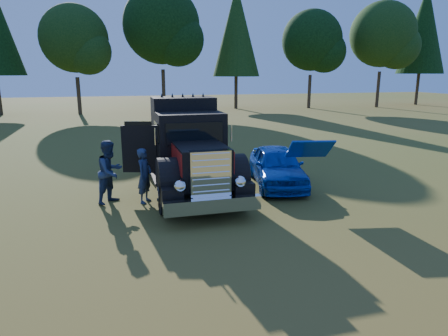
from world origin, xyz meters
TOP-DOWN VIEW (x-y plane):
  - ground at (0.00, 0.00)m, footprint 120.00×120.00m
  - treeline at (-2.56, 27.41)m, footprint 72.10×24.04m
  - diamond_t_truck at (1.37, 1.95)m, footprint 3.34×7.16m
  - hotrod_coupe at (4.42, 1.76)m, footprint 2.35×4.35m
  - spectator_near at (-0.12, 1.04)m, footprint 0.64×0.72m
  - spectator_far at (-1.09, 1.29)m, footprint 1.15×1.16m

SIDE VIEW (x-z plane):
  - ground at x=0.00m, z-range 0.00..0.00m
  - hotrod_coupe at x=4.42m, z-range -0.26..1.62m
  - spectator_near at x=-0.12m, z-range 0.00..1.64m
  - spectator_far at x=-1.09m, z-range 0.00..1.89m
  - diamond_t_truck at x=1.37m, z-range -0.22..2.78m
  - treeline at x=-2.56m, z-range 0.78..14.62m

